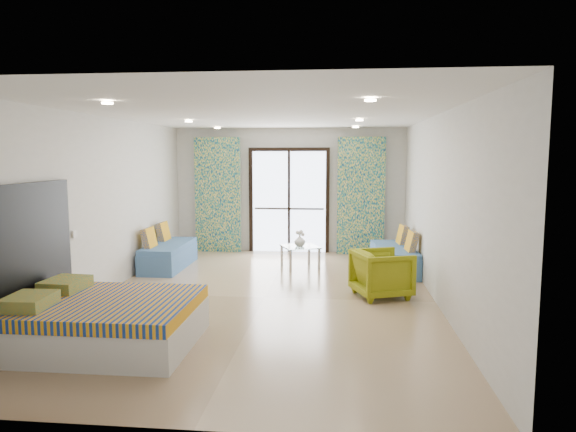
# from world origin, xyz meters

# --- Properties ---
(floor) EXTENTS (5.00, 7.50, 0.01)m
(floor) POSITION_xyz_m (0.00, 0.00, 0.00)
(floor) COLOR #9C7E5D
(floor) RESTS_ON ground
(ceiling) EXTENTS (5.00, 7.50, 0.01)m
(ceiling) POSITION_xyz_m (0.00, 0.00, 2.70)
(ceiling) COLOR silver
(ceiling) RESTS_ON ground
(wall_back) EXTENTS (5.00, 0.01, 2.70)m
(wall_back) POSITION_xyz_m (0.00, 3.75, 1.35)
(wall_back) COLOR silver
(wall_back) RESTS_ON ground
(wall_front) EXTENTS (5.00, 0.01, 2.70)m
(wall_front) POSITION_xyz_m (0.00, -3.75, 1.35)
(wall_front) COLOR silver
(wall_front) RESTS_ON ground
(wall_left) EXTENTS (0.01, 7.50, 2.70)m
(wall_left) POSITION_xyz_m (-2.50, 0.00, 1.35)
(wall_left) COLOR silver
(wall_left) RESTS_ON ground
(wall_right) EXTENTS (0.01, 7.50, 2.70)m
(wall_right) POSITION_xyz_m (2.50, 0.00, 1.35)
(wall_right) COLOR silver
(wall_right) RESTS_ON ground
(balcony_door) EXTENTS (1.76, 0.08, 2.28)m
(balcony_door) POSITION_xyz_m (0.00, 3.72, 1.26)
(balcony_door) COLOR black
(balcony_door) RESTS_ON floor
(balcony_rail) EXTENTS (1.52, 0.03, 0.04)m
(balcony_rail) POSITION_xyz_m (0.00, 3.73, 0.95)
(balcony_rail) COLOR #595451
(balcony_rail) RESTS_ON balcony_door
(curtain_left) EXTENTS (1.00, 0.10, 2.50)m
(curtain_left) POSITION_xyz_m (-1.55, 3.57, 1.25)
(curtain_left) COLOR beige
(curtain_left) RESTS_ON floor
(curtain_right) EXTENTS (1.00, 0.10, 2.50)m
(curtain_right) POSITION_xyz_m (1.55, 3.57, 1.25)
(curtain_right) COLOR beige
(curtain_right) RESTS_ON floor
(downlight_a) EXTENTS (0.12, 0.12, 0.02)m
(downlight_a) POSITION_xyz_m (-1.40, -2.00, 2.67)
(downlight_a) COLOR #FFE0B2
(downlight_a) RESTS_ON ceiling
(downlight_b) EXTENTS (0.12, 0.12, 0.02)m
(downlight_b) POSITION_xyz_m (1.40, -2.00, 2.67)
(downlight_b) COLOR #FFE0B2
(downlight_b) RESTS_ON ceiling
(downlight_c) EXTENTS (0.12, 0.12, 0.02)m
(downlight_c) POSITION_xyz_m (-1.40, 1.00, 2.67)
(downlight_c) COLOR #FFE0B2
(downlight_c) RESTS_ON ceiling
(downlight_d) EXTENTS (0.12, 0.12, 0.02)m
(downlight_d) POSITION_xyz_m (1.40, 1.00, 2.67)
(downlight_d) COLOR #FFE0B2
(downlight_d) RESTS_ON ceiling
(downlight_e) EXTENTS (0.12, 0.12, 0.02)m
(downlight_e) POSITION_xyz_m (-1.40, 3.00, 2.67)
(downlight_e) COLOR #FFE0B2
(downlight_e) RESTS_ON ceiling
(downlight_f) EXTENTS (0.12, 0.12, 0.02)m
(downlight_f) POSITION_xyz_m (1.40, 3.00, 2.67)
(downlight_f) COLOR #FFE0B2
(downlight_f) RESTS_ON ceiling
(headboard) EXTENTS (0.06, 2.10, 1.50)m
(headboard) POSITION_xyz_m (-2.46, -2.10, 1.05)
(headboard) COLOR black
(headboard) RESTS_ON floor
(switch_plate) EXTENTS (0.02, 0.10, 0.10)m
(switch_plate) POSITION_xyz_m (-2.47, -0.85, 1.05)
(switch_plate) COLOR silver
(switch_plate) RESTS_ON wall_left
(bed) EXTENTS (1.90, 1.55, 0.65)m
(bed) POSITION_xyz_m (-1.48, -2.10, 0.27)
(bed) COLOR silver
(bed) RESTS_ON floor
(daybed_left) EXTENTS (0.66, 1.66, 0.82)m
(daybed_left) POSITION_xyz_m (-2.11, 1.86, 0.25)
(daybed_left) COLOR #426A9E
(daybed_left) RESTS_ON floor
(daybed_right) EXTENTS (0.78, 1.69, 0.81)m
(daybed_right) POSITION_xyz_m (2.11, 1.96, 0.25)
(daybed_right) COLOR #426A9E
(daybed_right) RESTS_ON floor
(coffee_table) EXTENTS (0.83, 0.83, 0.73)m
(coffee_table) POSITION_xyz_m (0.37, 2.08, 0.37)
(coffee_table) COLOR silver
(coffee_table) RESTS_ON floor
(vase) EXTENTS (0.23, 0.24, 0.21)m
(vase) POSITION_xyz_m (0.37, 2.04, 0.53)
(vase) COLOR white
(vase) RESTS_ON coffee_table
(armchair) EXTENTS (0.93, 0.95, 0.78)m
(armchair) POSITION_xyz_m (1.74, 0.22, 0.39)
(armchair) COLOR olive
(armchair) RESTS_ON floor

